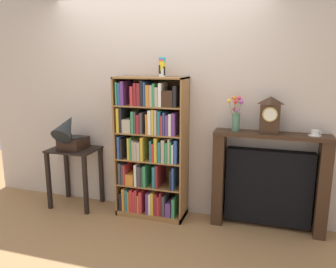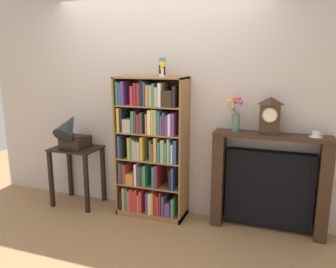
# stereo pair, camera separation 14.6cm
# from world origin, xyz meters

# --- Properties ---
(ground_plane) EXTENTS (8.00, 6.40, 0.02)m
(ground_plane) POSITION_xyz_m (0.00, 0.00, -0.01)
(ground_plane) COLOR #997047
(wall_back) EXTENTS (5.00, 0.08, 2.60)m
(wall_back) POSITION_xyz_m (0.15, 0.29, 1.30)
(wall_back) COLOR beige
(wall_back) RESTS_ON ground
(bookshelf) EXTENTS (0.80, 0.35, 1.62)m
(bookshelf) POSITION_xyz_m (-0.01, 0.06, 0.78)
(bookshelf) COLOR olive
(bookshelf) RESTS_ON ground
(cup_stack) EXTENTS (0.07, 0.07, 0.21)m
(cup_stack) POSITION_xyz_m (0.12, 0.11, 1.73)
(cup_stack) COLOR white
(cup_stack) RESTS_ON bookshelf
(side_table_left) EXTENTS (0.58, 0.45, 0.74)m
(side_table_left) POSITION_xyz_m (-1.00, 0.03, 0.55)
(side_table_left) COLOR black
(side_table_left) RESTS_ON ground
(gramophone) EXTENTS (0.28, 0.47, 0.49)m
(gramophone) POSITION_xyz_m (-1.00, -0.04, 0.95)
(gramophone) COLOR black
(gramophone) RESTS_ON side_table_left
(fireplace_mantel) EXTENTS (1.18, 0.26, 1.06)m
(fireplace_mantel) POSITION_xyz_m (1.31, 0.15, 0.52)
(fireplace_mantel) COLOR #382316
(fireplace_mantel) RESTS_ON ground
(mantel_clock) EXTENTS (0.20, 0.15, 0.38)m
(mantel_clock) POSITION_xyz_m (1.28, 0.12, 1.25)
(mantel_clock) COLOR #382316
(mantel_clock) RESTS_ON fireplace_mantel
(flower_vase) EXTENTS (0.17, 0.16, 0.37)m
(flower_vase) POSITION_xyz_m (0.93, 0.13, 1.22)
(flower_vase) COLOR #4C7A60
(flower_vase) RESTS_ON fireplace_mantel
(teacup_with_saucer) EXTENTS (0.13, 0.12, 0.06)m
(teacup_with_saucer) POSITION_xyz_m (1.72, 0.13, 1.09)
(teacup_with_saucer) COLOR white
(teacup_with_saucer) RESTS_ON fireplace_mantel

